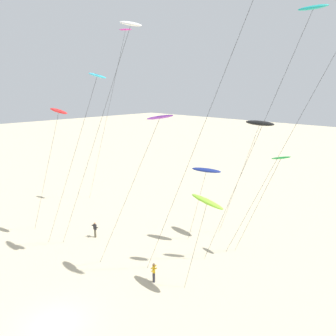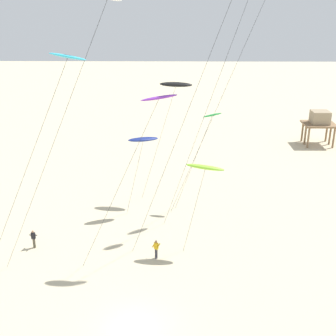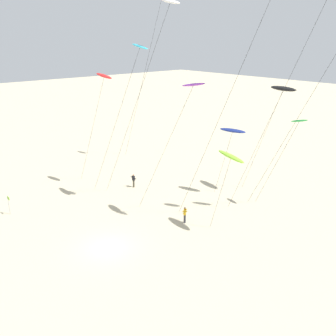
{
  "view_description": "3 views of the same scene",
  "coord_description": "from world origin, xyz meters",
  "views": [
    {
      "loc": [
        19.24,
        -8.85,
        15.5
      ],
      "look_at": [
        -0.29,
        11.17,
        8.75
      ],
      "focal_mm": 36.56,
      "sensor_mm": 36.0,
      "label": 1
    },
    {
      "loc": [
        2.48,
        -22.29,
        19.86
      ],
      "look_at": [
        2.07,
        9.4,
        7.48
      ],
      "focal_mm": 46.09,
      "sensor_mm": 36.0,
      "label": 2
    },
    {
      "loc": [
        23.71,
        -13.76,
        17.08
      ],
      "look_at": [
        -1.98,
        8.62,
        4.72
      ],
      "focal_mm": 38.56,
      "sensor_mm": 36.0,
      "label": 3
    }
  ],
  "objects": [
    {
      "name": "kite_green",
      "position": [
        6.17,
        18.28,
        9.34
      ],
      "size": [
        4.47,
        1.24,
        9.87
      ],
      "color": "green",
      "rests_on": "ground"
    },
    {
      "name": "kite_navy",
      "position": [
        -0.36,
        16.51,
        7.58
      ],
      "size": [
        3.29,
        1.78,
        7.84
      ],
      "color": "navy",
      "rests_on": "ground"
    },
    {
      "name": "kite_cyan",
      "position": [
        -4.81,
        7.49,
        16.06
      ],
      "size": [
        8.54,
        2.33,
        16.66
      ],
      "color": "#33BFE0",
      "rests_on": "ground"
    },
    {
      "name": "kite_flyer_nearest",
      "position": [
        -9.4,
        9.58,
        0.89
      ],
      "size": [
        0.54,
        0.52,
        1.67
      ],
      "color": "#4C4738",
      "rests_on": "ground"
    },
    {
      "name": "kite_black",
      "position": [
        2.71,
        20.59,
        12.0
      ],
      "size": [
        5.27,
        1.68,
        12.3
      ],
      "color": "black",
      "rests_on": "ground"
    },
    {
      "name": "kite_purple",
      "position": [
        1.37,
        8.52,
        13.15
      ],
      "size": [
        7.52,
        2.01,
        13.63
      ],
      "color": "purple",
      "rests_on": "ground"
    },
    {
      "name": "stilt_house",
      "position": [
        23.61,
        38.4,
        3.62
      ],
      "size": [
        4.51,
        3.86,
        5.02
      ],
      "color": "#846647",
      "rests_on": "ground"
    },
    {
      "name": "ground_plane",
      "position": [
        0.0,
        0.0,
        0.0
      ],
      "size": [
        260.0,
        260.0,
        0.0
      ],
      "primitive_type": "plane",
      "color": "beige"
    },
    {
      "name": "kite_flyer_middle",
      "position": [
        1.12,
        8.08,
        0.89
      ],
      "size": [
        0.73,
        0.72,
        1.67
      ],
      "color": "#33333D",
      "rests_on": "ground"
    },
    {
      "name": "kite_lime",
      "position": [
        5.04,
        9.71,
        7.41
      ],
      "size": [
        3.25,
        1.18,
        7.86
      ],
      "color": "#8CD833",
      "rests_on": "ground"
    },
    {
      "name": "kite_white",
      "position": [
        -2.16,
        8.85,
        19.68
      ],
      "size": [
        9.78,
        2.92,
        20.43
      ],
      "color": "white",
      "rests_on": "ground"
    }
  ]
}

